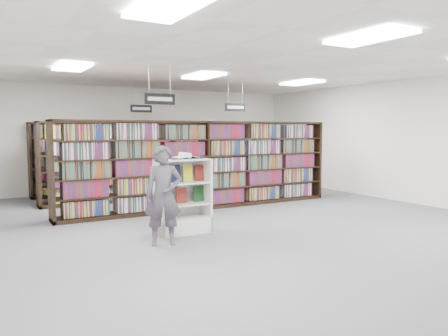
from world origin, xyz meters
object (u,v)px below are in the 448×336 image
bookshelf_row_near (204,165)px  endcap_display (182,208)px  shopper (164,196)px  open_book (186,157)px

bookshelf_row_near → endcap_display: size_ratio=5.12×
endcap_display → shopper: (-0.61, -0.62, 0.35)m
bookshelf_row_near → endcap_display: bookshelf_row_near is taller
endcap_display → bookshelf_row_near: bearing=54.2°
open_book → shopper: (-0.70, -0.64, -0.58)m
endcap_display → shopper: size_ratio=0.84×
bookshelf_row_near → endcap_display: bearing=-126.2°
open_book → bookshelf_row_near: bearing=53.7°
open_book → shopper: bearing=-139.1°
bookshelf_row_near → endcap_display: (-1.52, -2.08, -0.59)m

